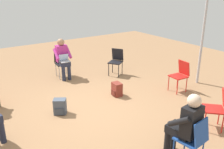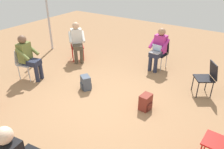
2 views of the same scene
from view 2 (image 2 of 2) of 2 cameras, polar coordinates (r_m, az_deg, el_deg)
The scene contains 12 objects.
ground_plane at distance 5.18m, azimuth -2.33°, elevation -6.98°, with size 14.92×14.92×0.00m, color #99704C.
chair_south at distance 6.43m, azimuth -21.94°, elevation 3.21°, with size 0.48×0.51×0.85m.
chair_southwest at distance 7.32m, azimuth -9.16°, elevation 7.82°, with size 0.58×0.59×0.85m.
chair_northwest at distance 5.67m, azimuth 23.64°, elevation -0.41°, with size 0.57×0.58×0.85m.
chair_west at distance 6.77m, azimuth 12.62°, elevation 5.84°, with size 0.47×0.44×0.85m.
chair_north at distance 3.88m, azimuth 27.00°, elevation -15.30°, with size 0.43×0.46×0.85m.
person_with_laptop at distance 6.56m, azimuth 12.10°, elevation 7.02°, with size 0.55×0.53×1.24m.
person_in_olive at distance 6.25m, azimuth -21.11°, elevation 4.67°, with size 0.57×0.57×1.24m.
person_in_white at distance 7.10m, azimuth -9.14°, elevation 8.88°, with size 0.63×0.63×1.24m.
backpack_near_laptop_user at distance 5.61m, azimuth -6.87°, elevation -2.29°, with size 0.32×0.34×0.36m.
backpack_by_empty_chair at distance 4.91m, azimuth 8.72°, elevation -7.31°, with size 0.30×0.27×0.36m.
tent_pole_far at distance 8.16m, azimuth -16.38°, elevation 14.78°, with size 0.07×0.07×2.53m, color #B2B2B7.
Camera 2 is at (3.43, 2.52, 2.95)m, focal length 35.00 mm.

